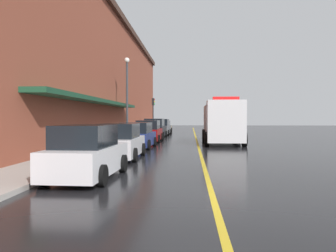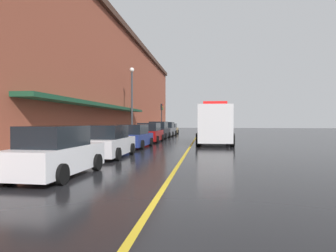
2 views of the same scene
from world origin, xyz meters
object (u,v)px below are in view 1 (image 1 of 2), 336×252
Objects in this scene: traffic_light_near at (153,108)px; street_lamp_left at (127,89)px; parked_car_3 at (149,132)px; parking_meter_0 at (146,126)px; parked_car_5 at (161,128)px; parked_car_4 at (155,129)px; parked_car_1 at (120,142)px; parking_meter_2 at (141,127)px; parking_meter_1 at (111,133)px; parked_car_0 at (87,154)px; parked_car_6 at (163,127)px; parked_car_2 at (137,136)px; box_truck at (222,122)px.

street_lamp_left is at bearing -92.50° from traffic_light_near.
parked_car_3 is 9.57m from parking_meter_0.
parked_car_4 is at bearing -179.81° from parked_car_5.
parked_car_4 is 5.47m from parked_car_5.
street_lamp_left is at bearing -94.32° from parking_meter_0.
traffic_light_near is at bearing 2.72° from parked_car_1.
traffic_light_near is (-1.36, 16.64, 2.34)m from parked_car_3.
parked_car_5 reaches higher than parking_meter_2.
parking_meter_1 is 9.58m from street_lamp_left.
parked_car_0 is 0.63× the size of street_lamp_left.
parked_car_5 is 5.26m from parked_car_6.
parking_meter_0 is (-1.49, -2.04, 0.22)m from parked_car_5.
parked_car_0 is at bearing -179.27° from parked_car_3.
parked_car_6 is (-0.07, 16.76, -0.07)m from parked_car_3.
parked_car_2 is at bearing -86.70° from traffic_light_near.
box_truck is at bearing -56.68° from parking_meter_0.
parked_car_5 is (0.14, 17.30, 0.06)m from parked_car_2.
parked_car_0 reaches higher than parking_meter_0.
parked_car_0 is 0.57× the size of box_truck.
parked_car_3 reaches higher than parking_meter_2.
parked_car_5 reaches higher than parked_car_3.
parked_car_2 is 11.83m from parked_car_4.
traffic_light_near is (-1.29, 22.45, 2.37)m from parked_car_2.
parked_car_6 is at bearing 79.50° from parking_meter_0.
parking_meter_0 is (-1.46, 26.71, 0.25)m from parked_car_0.
box_truck reaches higher than parked_car_2.
parked_car_2 is at bearing 0.59° from parked_car_1.
parked_car_2 is 1.05× the size of parked_car_4.
parked_car_2 reaches higher than parking_meter_0.
parked_car_5 is 0.64× the size of street_lamp_left.
box_truck is at bearing -29.68° from parked_car_1.
parking_meter_0 is 0.31× the size of traffic_light_near.
parked_car_0 is 28.75m from parked_car_5.
parked_car_6 is 2.74m from traffic_light_near.
parked_car_2 is 0.67× the size of street_lamp_left.
parked_car_3 is 16.76m from parked_car_6.
parked_car_3 is 1.01× the size of parked_car_5.
box_truck is 10.52m from parking_meter_2.
parking_meter_1 is at bearing -86.17° from street_lamp_left.
parked_car_4 is 13.54m from parking_meter_1.
parked_car_1 is 23.17m from parked_car_5.
street_lamp_left is at bearing 8.68° from parked_car_1.
box_truck is (5.75, 15.75, 0.80)m from parked_car_0.
street_lamp_left reaches higher than traffic_light_near.
parking_meter_2 is at bearing -90.34° from traffic_light_near.
parking_meter_0 is 8.64m from street_lamp_left.
parked_car_3 is 0.58× the size of box_truck.
street_lamp_left is (-2.02, 13.19, 3.61)m from parked_car_1.
parking_meter_2 is at bearing -136.34° from box_truck.
parked_car_4 is 0.57× the size of box_truck.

